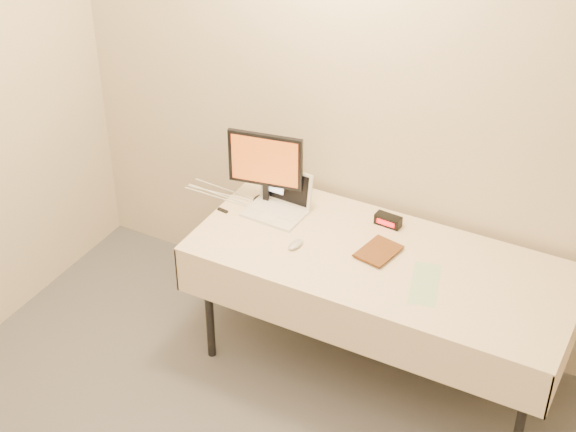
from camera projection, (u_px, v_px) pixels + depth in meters
The scene contains 9 objects.
back_wall at pixel (427, 106), 4.22m from camera, with size 4.00×0.10×2.70m, color beige.
table at pixel (382, 268), 4.26m from camera, with size 1.86×0.81×0.74m.
laptop at pixel (279, 202), 4.55m from camera, with size 0.31×0.26×0.21m.
monitor at pixel (265, 163), 4.50m from camera, with size 0.39×0.16×0.41m.
book at pixel (366, 229), 4.24m from camera, with size 0.16×0.02×0.22m, color #9A521C.
alarm_clock at pixel (388, 220), 4.45m from camera, with size 0.14×0.07×0.06m.
clicker at pixel (296, 244), 4.30m from camera, with size 0.05×0.10×0.02m, color #B7B7B9.
paper_form at pixel (425, 284), 4.07m from camera, with size 0.13×0.32×0.00m, color #AED5AA.
usb_dongle at pixel (223, 210), 4.56m from camera, with size 0.06×0.02×0.01m, color black.
Camera 1 is at (1.19, -1.16, 3.28)m, focal length 55.00 mm.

